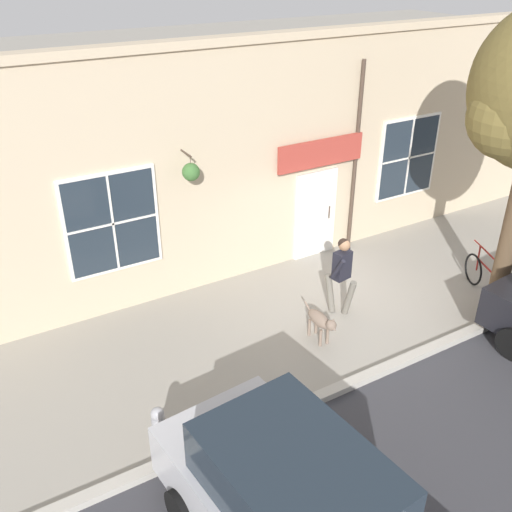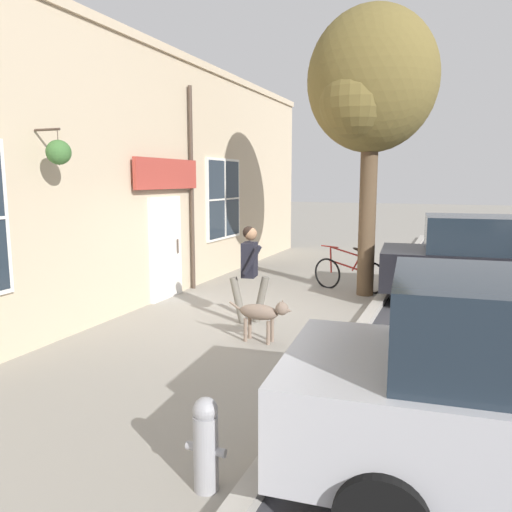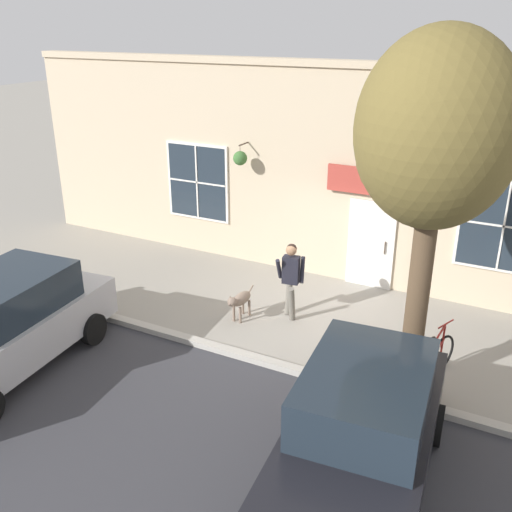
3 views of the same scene
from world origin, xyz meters
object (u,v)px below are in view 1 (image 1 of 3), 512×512
Objects in this scene: fire_hydrant at (159,428)px; leaning_bicycle at (490,279)px; pedestrian_walking at (342,270)px; dog_on_leash at (321,321)px.

leaning_bicycle is at bearing 93.37° from fire_hydrant.
dog_on_leash is (0.59, -0.89, -0.54)m from pedestrian_walking.
pedestrian_walking reaches higher than dog_on_leash.
pedestrian_walking is at bearing 108.69° from fire_hydrant.
dog_on_leash is at bearing -56.57° from pedestrian_walking.
pedestrian_walking is 2.17× the size of fire_hydrant.
dog_on_leash is at bearing -96.63° from leaning_bicycle.
dog_on_leash is 3.68m from fire_hydrant.
pedestrian_walking is 1.20m from dog_on_leash.
fire_hydrant is at bearing -75.54° from dog_on_leash.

